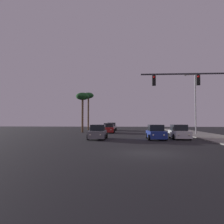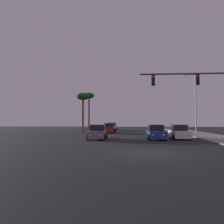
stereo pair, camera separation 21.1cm
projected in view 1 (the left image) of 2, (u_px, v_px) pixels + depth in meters
The scene contains 10 objects.
ground_plane at pixel (149, 153), 14.54m from camera, with size 120.00×120.00×0.00m, color black.
car_red at pixel (109, 128), 38.00m from camera, with size 2.04×4.34×1.68m.
car_blue at pixel (156, 133), 25.07m from camera, with size 2.04×4.34×1.68m.
car_silver at pixel (112, 127), 47.27m from camera, with size 2.04×4.34×1.68m.
car_grey at pixel (98, 133), 25.37m from camera, with size 2.04×4.34×1.68m.
car_white at pixel (179, 132), 25.60m from camera, with size 2.04×4.32×1.68m.
traffic_light_mast at pixel (204, 91), 18.76m from camera, with size 7.66×0.36×6.50m.
street_lamp at pixel (195, 101), 32.31m from camera, with size 1.74×0.24×9.00m.
palm_tree_mid at pixel (83, 98), 39.36m from camera, with size 2.40×2.40×7.17m.
palm_tree_far at pixel (88, 98), 49.42m from camera, with size 2.40×2.40×8.47m.
Camera 1 is at (-1.45, -14.77, 2.19)m, focal length 35.00 mm.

